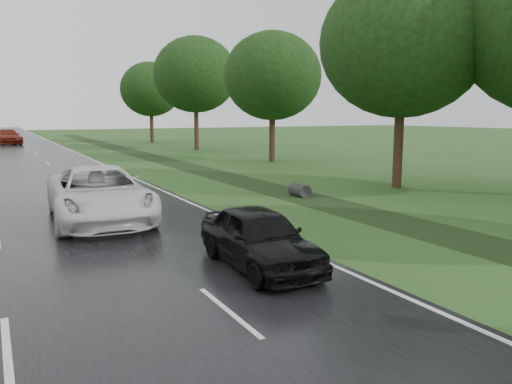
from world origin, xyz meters
name	(u,v)px	position (x,y,z in m)	size (l,w,h in m)	color
ground	(8,359)	(0.00, 0.00, 0.00)	(220.00, 220.00, 0.00)	#2A4D1B
edge_stripe_east	(67,149)	(6.75, 45.00, 0.04)	(0.12, 180.00, 0.01)	silver
drainage_ditch	(217,174)	(11.50, 18.71, 0.04)	(2.20, 120.00, 0.56)	black
tree_east_b	(403,43)	(17.00, 10.00, 6.68)	(7.60, 7.60, 10.11)	#3A2718
tree_east_c	(272,76)	(18.20, 24.00, 6.14)	(7.00, 7.00, 9.29)	#3A2718
tree_east_d	(195,75)	(17.80, 38.00, 7.15)	(8.00, 8.00, 10.76)	#3A2718
tree_east_f	(151,89)	(17.50, 52.00, 6.37)	(7.20, 7.20, 9.62)	#3A2718
white_pickup	(99,194)	(3.00, 8.75, 0.92)	(2.92, 6.33, 1.76)	silver
dark_sedan	(259,237)	(5.21, 2.00, 0.73)	(1.63, 4.04, 1.38)	black
far_car_red	(8,137)	(1.93, 56.03, 0.88)	(2.35, 5.79, 1.68)	#66160B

